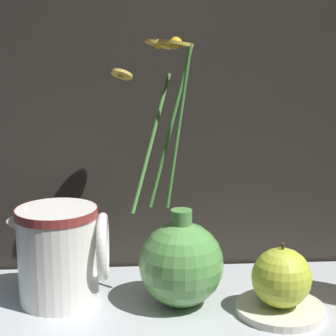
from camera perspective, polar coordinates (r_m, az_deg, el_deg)
name	(u,v)px	position (r m, az deg, el deg)	size (l,w,h in m)	color
ground_plane	(162,316)	(0.79, -0.61, -14.85)	(6.00, 6.00, 0.00)	black
shelf	(162,312)	(0.78, -0.61, -14.46)	(0.70, 0.30, 0.01)	#B2B7BC
vase_with_flowers	(181,259)	(0.77, 1.31, -9.19)	(0.15, 0.14, 0.36)	#59994C
ceramic_pitcher	(60,250)	(0.79, -10.87, -8.23)	(0.14, 0.11, 0.14)	white
saucer_plate	(280,309)	(0.78, 11.32, -13.86)	(0.12, 0.12, 0.01)	silver
orange_fruit	(282,278)	(0.76, 11.46, -10.86)	(0.08, 0.08, 0.09)	#B7C638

